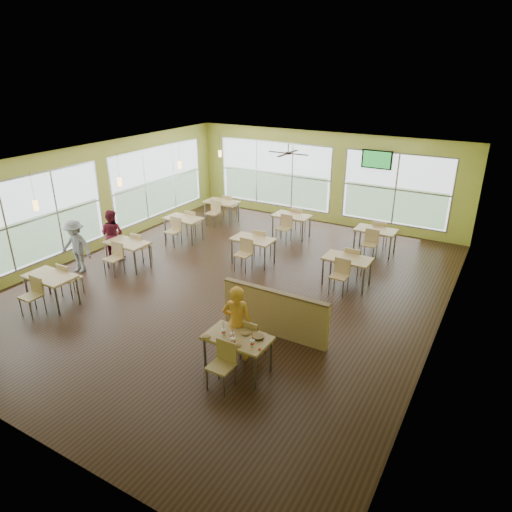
# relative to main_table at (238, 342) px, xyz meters

# --- Properties ---
(room) EXTENTS (12.00, 12.04, 3.20)m
(room) POSITION_rel_main_table_xyz_m (-2.00, 3.00, 0.97)
(room) COLOR black
(room) RESTS_ON ground
(window_bays) EXTENTS (9.24, 10.24, 2.38)m
(window_bays) POSITION_rel_main_table_xyz_m (-4.65, 6.08, 0.85)
(window_bays) COLOR white
(window_bays) RESTS_ON room
(main_table) EXTENTS (1.22, 1.52, 0.87)m
(main_table) POSITION_rel_main_table_xyz_m (0.00, 0.00, 0.00)
(main_table) COLOR tan
(main_table) RESTS_ON floor
(half_wall_divider) EXTENTS (2.40, 0.14, 1.04)m
(half_wall_divider) POSITION_rel_main_table_xyz_m (0.00, 1.45, -0.11)
(half_wall_divider) COLOR tan
(half_wall_divider) RESTS_ON floor
(dining_tables) EXTENTS (6.92, 8.72, 0.87)m
(dining_tables) POSITION_rel_main_table_xyz_m (-3.05, 4.71, -0.00)
(dining_tables) COLOR tan
(dining_tables) RESTS_ON floor
(pendant_lights) EXTENTS (0.11, 7.31, 0.86)m
(pendant_lights) POSITION_rel_main_table_xyz_m (-5.20, 3.68, 1.82)
(pendant_lights) COLOR #2D2119
(pendant_lights) RESTS_ON ceiling
(ceiling_fan) EXTENTS (1.25, 1.25, 0.29)m
(ceiling_fan) POSITION_rel_main_table_xyz_m (-2.00, 6.00, 2.32)
(ceiling_fan) COLOR #2D2119
(ceiling_fan) RESTS_ON ceiling
(tv_backwall) EXTENTS (1.00, 0.07, 0.60)m
(tv_backwall) POSITION_rel_main_table_xyz_m (-0.20, 8.90, 1.82)
(tv_backwall) COLOR black
(tv_backwall) RESTS_ON wall_back
(man_plaid) EXTENTS (0.67, 0.55, 1.57)m
(man_plaid) POSITION_rel_main_table_xyz_m (-0.23, 0.35, 0.15)
(man_plaid) COLOR orange
(man_plaid) RESTS_ON floor
(patron_maroon) EXTENTS (0.82, 0.70, 1.47)m
(patron_maroon) POSITION_rel_main_table_xyz_m (-6.05, 2.77, 0.10)
(patron_maroon) COLOR maroon
(patron_maroon) RESTS_ON floor
(patron_grey) EXTENTS (1.03, 0.68, 1.49)m
(patron_grey) POSITION_rel_main_table_xyz_m (-6.18, 1.59, 0.11)
(patron_grey) COLOR slate
(patron_grey) RESTS_ON floor
(cup_blue) EXTENTS (0.08, 0.08, 0.30)m
(cup_blue) POSITION_rel_main_table_xyz_m (-0.26, -0.06, 0.18)
(cup_blue) COLOR white
(cup_blue) RESTS_ON main_table
(cup_yellow) EXTENTS (0.09, 0.09, 0.31)m
(cup_yellow) POSITION_rel_main_table_xyz_m (-0.05, -0.09, 0.18)
(cup_yellow) COLOR white
(cup_yellow) RESTS_ON main_table
(cup_red_near) EXTENTS (0.10, 0.10, 0.35)m
(cup_red_near) POSITION_rel_main_table_xyz_m (0.06, -0.24, 0.19)
(cup_red_near) COLOR white
(cup_red_near) RESTS_ON main_table
(cup_red_far) EXTENTS (0.09, 0.09, 0.32)m
(cup_red_far) POSITION_rel_main_table_xyz_m (0.38, -0.11, 0.18)
(cup_red_far) COLOR white
(cup_red_far) RESTS_ON main_table
(food_basket) EXTENTS (0.23, 0.23, 0.05)m
(food_basket) POSITION_rel_main_table_xyz_m (0.35, 0.15, 0.15)
(food_basket) COLOR black
(food_basket) RESTS_ON main_table
(ketchup_cup) EXTENTS (0.05, 0.05, 0.02)m
(ketchup_cup) POSITION_rel_main_table_xyz_m (0.55, -0.15, 0.13)
(ketchup_cup) COLOR #B92F0C
(ketchup_cup) RESTS_ON main_table
(wrapper_left) EXTENTS (0.21, 0.20, 0.04)m
(wrapper_left) POSITION_rel_main_table_xyz_m (-0.48, -0.30, 0.14)
(wrapper_left) COLOR #A88451
(wrapper_left) RESTS_ON main_table
(wrapper_mid) EXTENTS (0.20, 0.18, 0.05)m
(wrapper_mid) POSITION_rel_main_table_xyz_m (0.08, 0.15, 0.14)
(wrapper_mid) COLOR #A88451
(wrapper_mid) RESTS_ON main_table
(wrapper_right) EXTENTS (0.15, 0.14, 0.03)m
(wrapper_right) POSITION_rel_main_table_xyz_m (0.17, -0.25, 0.14)
(wrapper_right) COLOR #A88451
(wrapper_right) RESTS_ON main_table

